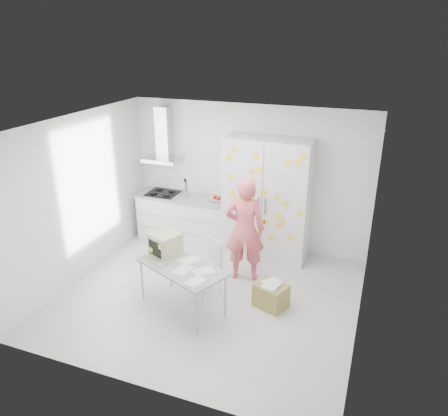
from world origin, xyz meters
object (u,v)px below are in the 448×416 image
(desk, at_px, (171,254))
(chair, at_px, (209,264))
(cardboard_box, at_px, (271,295))
(person, at_px, (245,230))

(desk, bearing_deg, chair, 66.78)
(cardboard_box, bearing_deg, person, 134.74)
(chair, distance_m, cardboard_box, 1.07)
(desk, relative_size, chair, 1.66)
(person, relative_size, chair, 1.96)
(desk, height_order, chair, desk)
(person, height_order, desk, person)
(person, xyz_separation_m, cardboard_box, (0.64, -0.64, -0.70))
(chair, relative_size, cardboard_box, 1.63)
(chair, xyz_separation_m, cardboard_box, (1.02, -0.03, -0.32))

